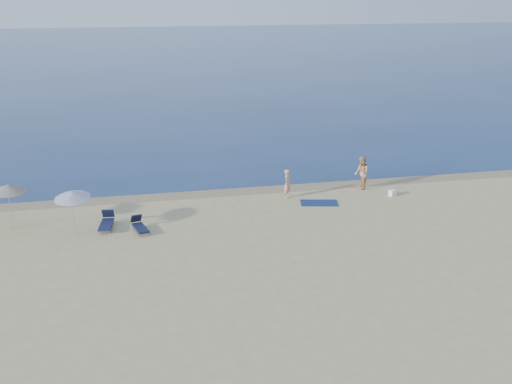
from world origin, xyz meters
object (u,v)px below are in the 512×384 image
Objects in this scene: person_left at (288,184)px; umbrella_near at (72,195)px; person_right at (362,173)px; blue_cooler at (393,193)px.

umbrella_near reaches higher than person_left.
person_right is at bearing 35.35° from umbrella_near.
umbrella_near is (-17.10, -2.05, 1.71)m from blue_cooler.
person_left is at bearing 160.48° from blue_cooler.
umbrella_near is at bearing 139.33° from person_left.
blue_cooler is at bearing 47.02° from person_right.
person_left is 4.61m from person_right.
blue_cooler is at bearing 29.48° from umbrella_near.
umbrella_near reaches higher than person_right.
blue_cooler is (1.30, -1.51, -0.80)m from person_right.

